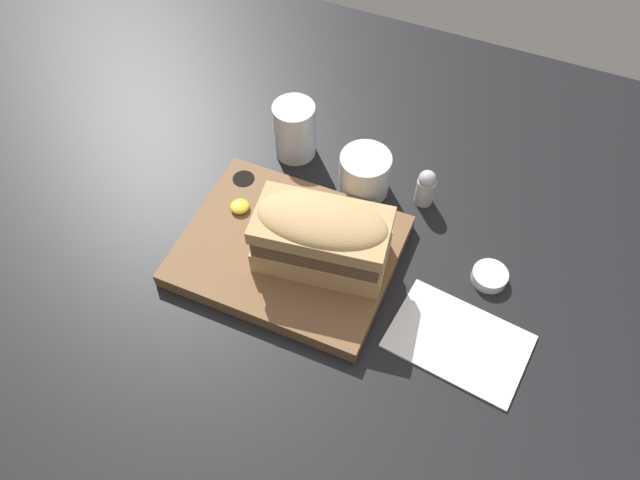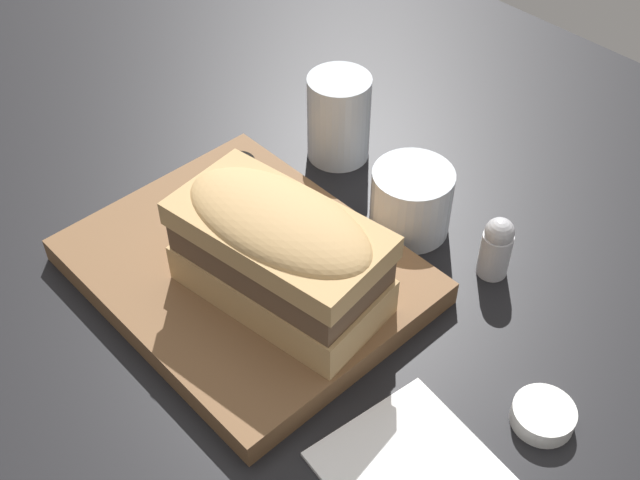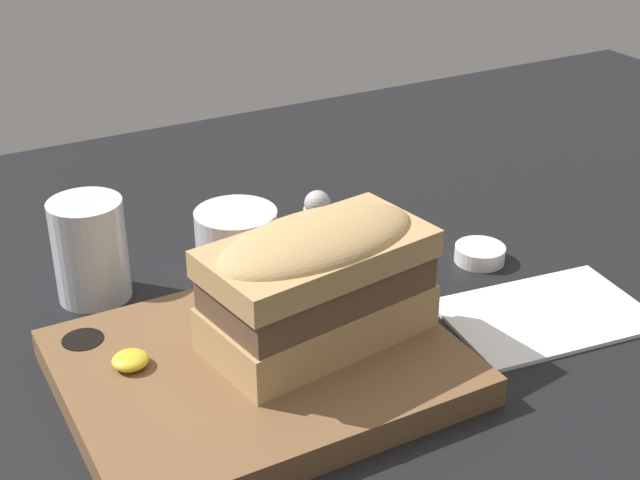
% 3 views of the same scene
% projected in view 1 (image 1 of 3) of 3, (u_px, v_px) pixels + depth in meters
% --- Properties ---
extents(dining_table, '(1.84, 1.12, 0.02)m').
position_uv_depth(dining_table, '(352.00, 250.00, 0.95)').
color(dining_table, black).
rests_on(dining_table, ground).
extents(serving_board, '(0.31, 0.25, 0.03)m').
position_uv_depth(serving_board, '(288.00, 250.00, 0.92)').
color(serving_board, brown).
rests_on(serving_board, dining_table).
extents(sandwich, '(0.20, 0.12, 0.11)m').
position_uv_depth(sandwich, '(322.00, 235.00, 0.85)').
color(sandwich, tan).
rests_on(sandwich, serving_board).
extents(mustard_dollop, '(0.03, 0.03, 0.01)m').
position_uv_depth(mustard_dollop, '(240.00, 206.00, 0.94)').
color(mustard_dollop, yellow).
rests_on(mustard_dollop, serving_board).
extents(water_glass, '(0.07, 0.07, 0.10)m').
position_uv_depth(water_glass, '(295.00, 133.00, 1.02)').
color(water_glass, silver).
rests_on(water_glass, dining_table).
extents(wine_glass, '(0.08, 0.08, 0.07)m').
position_uv_depth(wine_glass, '(365.00, 175.00, 0.98)').
color(wine_glass, silver).
rests_on(wine_glass, dining_table).
extents(napkin, '(0.20, 0.14, 0.00)m').
position_uv_depth(napkin, '(459.00, 341.00, 0.84)').
color(napkin, white).
rests_on(napkin, dining_table).
extents(salt_shaker, '(0.03, 0.03, 0.07)m').
position_uv_depth(salt_shaker, '(426.00, 187.00, 0.96)').
color(salt_shaker, silver).
rests_on(salt_shaker, dining_table).
extents(condiment_dish, '(0.05, 0.05, 0.02)m').
position_uv_depth(condiment_dish, '(490.00, 276.00, 0.90)').
color(condiment_dish, white).
rests_on(condiment_dish, dining_table).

